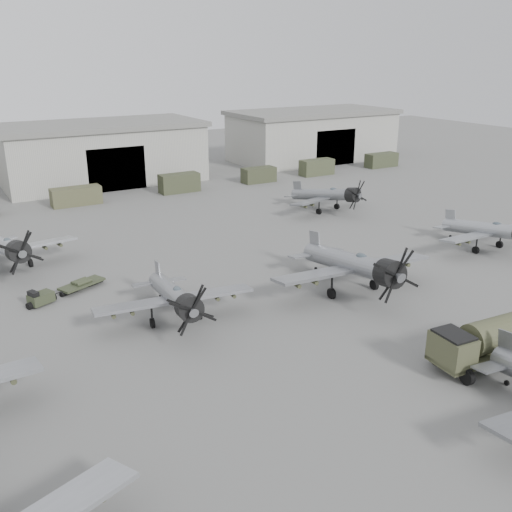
{
  "coord_description": "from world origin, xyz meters",
  "views": [
    {
      "loc": [
        -22.87,
        -22.15,
        18.13
      ],
      "look_at": [
        -0.72,
        15.74,
        2.5
      ],
      "focal_mm": 40.0,
      "sensor_mm": 36.0,
      "label": 1
    }
  ],
  "objects": [
    {
      "name": "support_truck_3",
      "position": [
        -7.02,
        50.0,
        1.14
      ],
      "size": [
        6.14,
        2.2,
        2.27
      ],
      "primitive_type": "cube",
      "color": "#4A4B31",
      "rests_on": "ground"
    },
    {
      "name": "hangar_right",
      "position": [
        38.0,
        61.96,
        4.37
      ],
      "size": [
        29.0,
        14.8,
        8.7
      ],
      "color": "#ABAA9F",
      "rests_on": "ground"
    },
    {
      "name": "hangar_center",
      "position": [
        0.0,
        61.96,
        4.37
      ],
      "size": [
        29.0,
        14.8,
        8.7
      ],
      "color": "#ABAA9F",
      "rests_on": "ground"
    },
    {
      "name": "support_truck_4",
      "position": [
        7.05,
        50.0,
        1.28
      ],
      "size": [
        5.5,
        2.2,
        2.56
      ],
      "primitive_type": "cube",
      "color": "#383D28",
      "rests_on": "ground"
    },
    {
      "name": "aircraft_far_0",
      "position": [
        -17.95,
        29.21,
        2.23
      ],
      "size": [
        12.32,
        11.09,
        4.89
      ],
      "rotation": [
        0.0,
        0.0,
        0.14
      ],
      "color": "#9FA2A8",
      "rests_on": "ground"
    },
    {
      "name": "support_truck_7",
      "position": [
        43.85,
        50.0,
        1.16
      ],
      "size": [
        5.71,
        2.2,
        2.31
      ],
      "primitive_type": "cube",
      "color": "#383E29",
      "rests_on": "ground"
    },
    {
      "name": "tug_trailer",
      "position": [
        -15.62,
        21.08,
        0.49
      ],
      "size": [
        6.49,
        3.76,
        1.32
      ],
      "rotation": [
        0.0,
        0.0,
        0.41
      ],
      "color": "#323925",
      "rests_on": "ground"
    },
    {
      "name": "aircraft_mid_3",
      "position": [
        23.16,
        11.69,
        2.07
      ],
      "size": [
        11.3,
        10.17,
        4.54
      ],
      "rotation": [
        0.0,
        0.0,
        -0.01
      ],
      "color": "#9B9FA4",
      "rests_on": "ground"
    },
    {
      "name": "support_truck_5",
      "position": [
        19.79,
        50.0,
        1.1
      ],
      "size": [
        5.02,
        2.2,
        2.19
      ],
      "primitive_type": "cube",
      "color": "#373C27",
      "rests_on": "ground"
    },
    {
      "name": "aircraft_mid_2",
      "position": [
        5.01,
        10.0,
        2.48
      ],
      "size": [
        13.69,
        12.32,
        5.46
      ],
      "rotation": [
        0.0,
        0.0,
        -0.07
      ],
      "color": "gray",
      "rests_on": "ground"
    },
    {
      "name": "aircraft_mid_1",
      "position": [
        -9.27,
        12.26,
        2.07
      ],
      "size": [
        11.48,
        10.33,
        4.56
      ],
      "rotation": [
        0.0,
        0.0,
        -0.13
      ],
      "color": "gray",
      "rests_on": "ground"
    },
    {
      "name": "aircraft_far_1",
      "position": [
        18.54,
        31.19,
        2.08
      ],
      "size": [
        11.52,
        10.37,
        4.58
      ],
      "rotation": [
        0.0,
        0.0,
        0.24
      ],
      "color": "gray",
      "rests_on": "ground"
    },
    {
      "name": "fuel_tanker",
      "position": [
        4.94,
        -2.49,
        1.69
      ],
      "size": [
        7.77,
        3.13,
        2.94
      ],
      "rotation": [
        0.0,
        0.0,
        -0.07
      ],
      "color": "#42452D",
      "rests_on": "ground"
    },
    {
      "name": "support_truck_6",
      "position": [
        30.41,
        50.0,
        1.22
      ],
      "size": [
        5.47,
        2.2,
        2.45
      ],
      "primitive_type": "cube",
      "color": "#3E442C",
      "rests_on": "ground"
    },
    {
      "name": "ground",
      "position": [
        0.0,
        0.0,
        0.0
      ],
      "size": [
        220.0,
        220.0,
        0.0
      ],
      "primitive_type": "plane",
      "color": "slate",
      "rests_on": "ground"
    }
  ]
}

